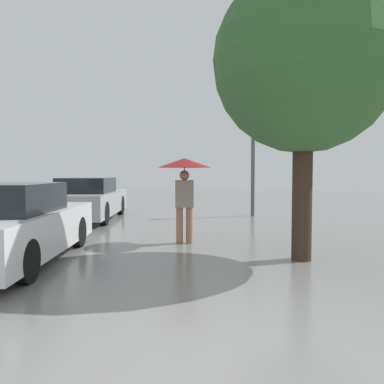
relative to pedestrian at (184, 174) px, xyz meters
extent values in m
plane|color=slate|center=(0.30, -5.02, -1.46)|extent=(60.00, 60.00, 0.00)
cylinder|color=#9E7051|center=(-0.10, 0.00, -1.08)|extent=(0.14, 0.14, 0.76)
cylinder|color=#9E7051|center=(0.10, 0.00, -1.08)|extent=(0.14, 0.14, 0.76)
cube|color=gray|center=(0.00, 0.00, -0.42)|extent=(0.38, 0.22, 0.57)
sphere|color=#9E7051|center=(0.00, 0.00, -0.04)|extent=(0.20, 0.20, 0.20)
cylinder|color=#515456|center=(0.00, 0.00, -0.18)|extent=(0.02, 0.02, 0.60)
cone|color=maroon|center=(0.00, 0.00, 0.22)|extent=(1.11, 1.11, 0.19)
cube|color=silver|center=(-2.91, -1.57, -0.96)|extent=(1.76, 4.04, 0.67)
cube|color=black|center=(-2.91, -1.77, -0.39)|extent=(1.49, 1.82, 0.47)
cylinder|color=black|center=(-2.12, -0.31, -1.16)|extent=(0.18, 0.60, 0.60)
cylinder|color=black|center=(-2.12, -2.82, -1.16)|extent=(0.18, 0.60, 0.60)
cube|color=#9EA3A8|center=(-3.01, 4.18, -0.93)|extent=(1.69, 4.51, 0.68)
cube|color=black|center=(-3.01, 3.95, -0.36)|extent=(1.43, 2.03, 0.46)
cylinder|color=black|center=(-3.77, 5.58, -1.13)|extent=(0.18, 0.67, 0.67)
cylinder|color=black|center=(-2.25, 5.58, -1.13)|extent=(0.18, 0.67, 0.67)
cylinder|color=black|center=(-3.77, 2.78, -1.13)|extent=(0.18, 0.67, 0.67)
cylinder|color=black|center=(-2.25, 2.78, -1.13)|extent=(0.18, 0.67, 0.67)
cylinder|color=#38281E|center=(1.97, -1.57, -0.22)|extent=(0.33, 0.33, 2.48)
sphere|color=#386633|center=(1.97, -1.57, 1.85)|extent=(3.02, 3.02, 3.02)
cylinder|color=#515456|center=(2.37, 4.95, 0.30)|extent=(0.13, 0.13, 3.53)
sphere|color=beige|center=(2.37, 4.95, 2.17)|extent=(0.35, 0.35, 0.35)
camera|label=1|loc=(-0.04, -7.78, 0.01)|focal=35.00mm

